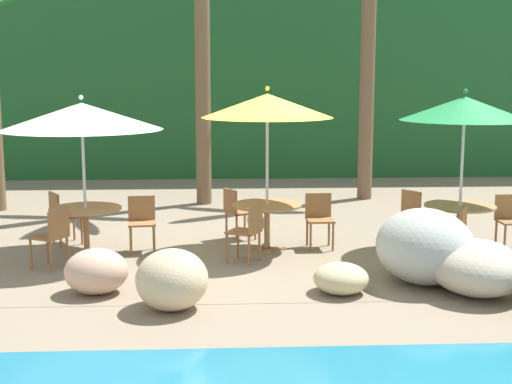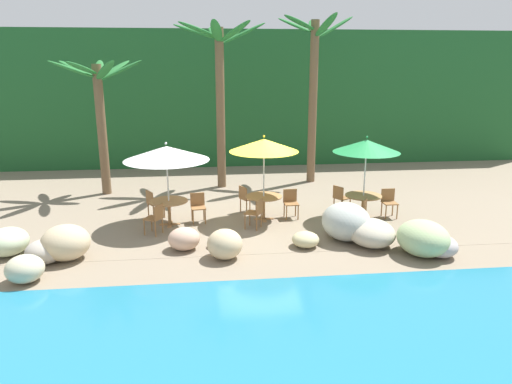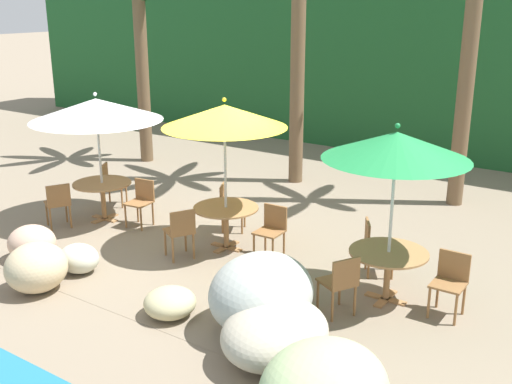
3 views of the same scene
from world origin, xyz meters
The scene contains 22 objects.
ground_plane centered at (0.00, 0.00, 0.00)m, with size 120.00×120.00×0.00m, color gray.
terrace_deck centered at (0.00, 0.00, 0.00)m, with size 18.00×5.20×0.01m.
foliage_backdrop centered at (0.00, 9.00, 3.00)m, with size 28.00×2.40×6.00m.
rock_seawall centered at (-0.66, -2.53, 0.38)m, with size 13.08×3.45×1.00m.
umbrella_white centered at (-2.63, -0.09, 2.13)m, with size 2.43×2.43×2.45m.
dining_table_white centered at (-2.63, -0.09, 0.61)m, with size 1.10×1.10×0.74m.
chair_white_seaward centered at (-1.80, 0.09, 0.51)m, with size 0.47×0.47×0.87m.
chair_white_inland centered at (-3.16, 0.58, 0.51)m, with size 0.58×0.58×0.87m.
chair_white_left centered at (-2.95, -0.89, 0.51)m, with size 0.57×0.57×0.87m.
umbrella_yellow centered at (0.17, 0.09, 2.28)m, with size 2.04×2.04×2.58m.
dining_table_yellow centered at (0.17, 0.09, 0.61)m, with size 1.10×1.10×0.74m.
chair_yellow_seaward centered at (1.01, 0.21, 0.51)m, with size 0.43×0.44×0.87m.
chair_yellow_inland centered at (-0.31, 0.80, 0.51)m, with size 0.57×0.57×0.87m.
chair_yellow_left centered at (-0.15, -0.70, 0.51)m, with size 0.57×0.57×0.87m.
umbrella_green centered at (3.17, -0.16, 2.24)m, with size 1.97×1.97×2.54m.
dining_table_green centered at (3.17, -0.16, 0.61)m, with size 1.10×1.10×0.74m.
chair_green_seaward centered at (4.02, -0.07, 0.51)m, with size 0.42×0.43×0.87m.
chair_green_inland centered at (2.66, 0.53, 0.51)m, with size 0.58×0.58×0.87m.
chair_green_left centered at (2.84, -0.95, 0.51)m, with size 0.58×0.57×0.87m.
palm_tree_nearest centered at (-5.14, 3.68, 3.34)m, with size 3.04×3.08×4.74m.
palm_tree_second centered at (-0.92, 4.20, 4.18)m, with size 3.36×3.40×6.02m.
palm_tree_third centered at (2.63, 4.67, 4.07)m, with size 2.91×3.03×6.32m.
Camera 2 is at (-1.59, -13.53, 4.62)m, focal length 33.41 mm.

